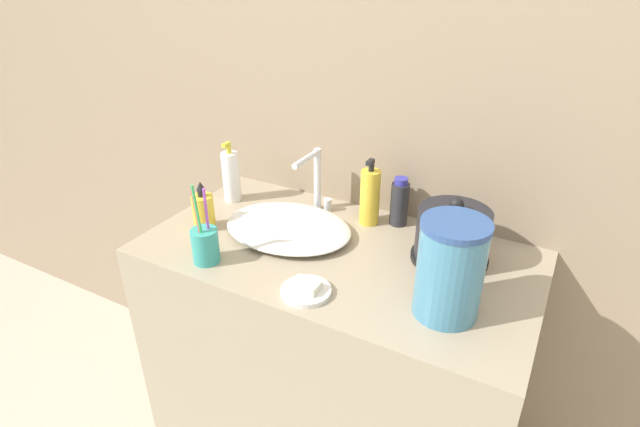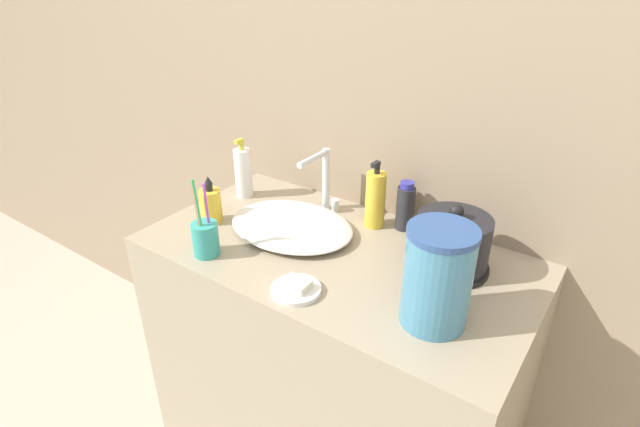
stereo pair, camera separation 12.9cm
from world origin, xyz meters
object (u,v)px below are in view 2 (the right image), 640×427
(lotion_bottle, at_px, (243,172))
(hand_cream_bottle, at_px, (375,199))
(faucet, at_px, (324,178))
(mouthwash_bottle, at_px, (211,205))
(electric_kettle, at_px, (452,245))
(toothbrush_cup, at_px, (205,238))
(water_pitcher, at_px, (437,277))
(shampoo_bottle, at_px, (405,207))

(lotion_bottle, relative_size, hand_cream_bottle, 0.97)
(faucet, relative_size, mouthwash_bottle, 1.35)
(electric_kettle, xyz_separation_m, toothbrush_cup, (-0.54, -0.30, -0.02))
(mouthwash_bottle, bearing_deg, water_pitcher, -3.46)
(lotion_bottle, bearing_deg, water_pitcher, -16.82)
(toothbrush_cup, relative_size, water_pitcher, 0.96)
(hand_cream_bottle, bearing_deg, lotion_bottle, -171.28)
(shampoo_bottle, bearing_deg, faucet, -169.81)
(electric_kettle, distance_m, lotion_bottle, 0.70)
(mouthwash_bottle, bearing_deg, lotion_bottle, 102.64)
(shampoo_bottle, height_order, water_pitcher, water_pitcher)
(electric_kettle, xyz_separation_m, water_pitcher, (0.05, -0.21, 0.05))
(toothbrush_cup, distance_m, water_pitcher, 0.60)
(shampoo_bottle, relative_size, water_pitcher, 0.64)
(faucet, distance_m, shampoo_bottle, 0.25)
(shampoo_bottle, xyz_separation_m, water_pitcher, (0.23, -0.33, 0.04))
(faucet, xyz_separation_m, hand_cream_bottle, (0.17, 0.01, -0.03))
(faucet, xyz_separation_m, toothbrush_cup, (-0.11, -0.38, -0.06))
(hand_cream_bottle, xyz_separation_m, water_pitcher, (0.31, -0.30, 0.03))
(faucet, height_order, electric_kettle, faucet)
(toothbrush_cup, distance_m, hand_cream_bottle, 0.48)
(faucet, relative_size, lotion_bottle, 1.00)
(electric_kettle, height_order, lotion_bottle, lotion_bottle)
(electric_kettle, relative_size, mouthwash_bottle, 1.36)
(lotion_bottle, height_order, water_pitcher, water_pitcher)
(mouthwash_bottle, relative_size, hand_cream_bottle, 0.72)
(toothbrush_cup, height_order, water_pitcher, water_pitcher)
(mouthwash_bottle, distance_m, hand_cream_bottle, 0.47)
(hand_cream_bottle, bearing_deg, water_pitcher, -43.54)
(electric_kettle, bearing_deg, lotion_bottle, 178.79)
(faucet, height_order, mouthwash_bottle, faucet)
(lotion_bottle, distance_m, water_pitcher, 0.79)
(hand_cream_bottle, height_order, water_pitcher, water_pitcher)
(shampoo_bottle, bearing_deg, mouthwash_bottle, -149.02)
(electric_kettle, distance_m, mouthwash_bottle, 0.68)
(toothbrush_cup, relative_size, hand_cream_bottle, 1.09)
(electric_kettle, height_order, mouthwash_bottle, electric_kettle)
(shampoo_bottle, relative_size, hand_cream_bottle, 0.72)
(toothbrush_cup, xyz_separation_m, water_pitcher, (0.59, 0.09, 0.06))
(electric_kettle, bearing_deg, faucet, 170.42)
(mouthwash_bottle, bearing_deg, hand_cream_bottle, 32.23)
(electric_kettle, distance_m, water_pitcher, 0.22)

